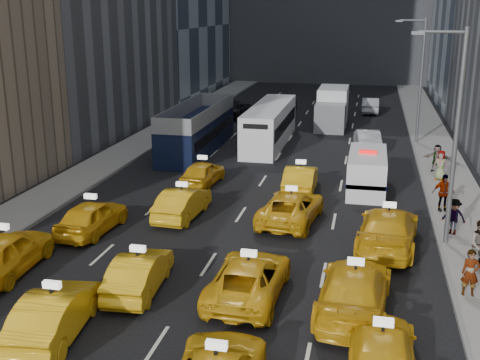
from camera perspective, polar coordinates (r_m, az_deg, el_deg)
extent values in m
cube|color=gray|center=(42.48, -10.70, 2.71)|extent=(3.00, 90.00, 0.15)
cube|color=gray|center=(39.48, 18.67, 1.10)|extent=(3.00, 90.00, 0.15)
cube|color=slate|center=(41.94, -8.87, 2.64)|extent=(0.15, 90.00, 0.18)
cube|color=slate|center=(39.33, 16.58, 1.25)|extent=(0.15, 90.00, 0.18)
cylinder|color=#595B60|center=(25.77, 19.76, 3.44)|extent=(0.20, 0.20, 9.00)
cylinder|color=#595B60|center=(25.14, 18.63, 13.17)|extent=(1.80, 0.12, 0.12)
cube|color=slate|center=(25.07, 16.52, 13.22)|extent=(0.50, 0.22, 0.12)
cylinder|color=#595B60|center=(45.43, 16.78, 8.85)|extent=(0.20, 0.20, 9.00)
cylinder|color=#595B60|center=(45.08, 16.05, 14.35)|extent=(1.80, 0.12, 0.12)
cube|color=slate|center=(45.03, 14.87, 14.37)|extent=(0.50, 0.22, 0.12)
imported|color=gold|center=(19.60, -17.16, -12.00)|extent=(2.08, 4.66, 1.49)
imported|color=gold|center=(17.53, 13.25, -15.52)|extent=(1.91, 4.65, 1.35)
imported|color=gold|center=(24.42, -21.42, -6.45)|extent=(2.20, 4.99, 1.67)
imported|color=gold|center=(21.78, -9.55, -8.66)|extent=(1.79, 4.33, 1.40)
imported|color=gold|center=(21.07, 0.83, -9.27)|extent=(2.49, 5.16, 1.42)
imported|color=gold|center=(20.38, 10.78, -10.22)|extent=(2.59, 5.64, 1.60)
imported|color=gold|center=(27.60, -13.87, -3.40)|extent=(2.03, 4.44, 1.48)
imported|color=gold|center=(28.82, -5.48, -2.18)|extent=(1.77, 4.45, 1.44)
imported|color=gold|center=(28.19, 4.87, -2.60)|extent=(2.93, 5.38, 1.43)
imported|color=gold|center=(25.87, 13.84, -4.51)|extent=(2.85, 5.93, 1.67)
imported|color=gold|center=(34.03, -3.56, 0.68)|extent=(1.93, 4.15, 1.38)
imported|color=gold|center=(32.66, 5.75, 0.08)|extent=(1.69, 4.59, 1.50)
cube|color=white|center=(33.55, 11.94, 0.76)|extent=(2.23, 5.32, 2.09)
cylinder|color=black|center=(32.08, 10.32, -1.03)|extent=(0.28, 0.84, 0.84)
cylinder|color=black|center=(32.08, 13.35, -1.21)|extent=(0.28, 0.84, 0.84)
cylinder|color=black|center=(35.38, 10.55, 0.58)|extent=(0.28, 0.84, 0.84)
cylinder|color=black|center=(35.38, 13.29, 0.42)|extent=(0.28, 0.84, 0.84)
cube|color=navy|center=(33.58, 11.93, 0.52)|extent=(2.27, 5.32, 0.24)
cube|color=red|center=(33.27, 12.05, 2.62)|extent=(0.97, 0.38, 0.15)
cube|color=black|center=(41.85, -4.06, 4.93)|extent=(3.98, 11.42, 3.25)
cylinder|color=black|center=(38.08, -7.62, 2.03)|extent=(0.28, 1.10, 1.10)
cylinder|color=black|center=(37.39, -4.38, 1.86)|extent=(0.28, 1.10, 1.10)
cylinder|color=black|center=(46.79, -3.75, 4.78)|extent=(0.28, 1.10, 1.10)
cylinder|color=black|center=(46.23, -1.07, 4.68)|extent=(0.28, 1.10, 1.10)
cube|color=white|center=(44.00, 2.84, 5.26)|extent=(3.60, 11.37, 2.89)
cylinder|color=black|center=(39.87, 0.26, 2.82)|extent=(0.28, 1.10, 1.10)
cylinder|color=black|center=(39.51, 3.14, 2.67)|extent=(0.28, 1.10, 1.10)
cylinder|color=black|center=(48.88, 2.56, 5.29)|extent=(0.28, 1.10, 1.10)
cylinder|color=black|center=(48.58, 4.93, 5.18)|extent=(0.28, 1.10, 1.10)
cube|color=white|center=(51.13, 8.74, 6.78)|extent=(2.58, 7.00, 3.17)
cylinder|color=black|center=(48.86, 7.26, 5.18)|extent=(0.28, 1.10, 1.10)
cylinder|color=black|center=(48.73, 9.70, 5.05)|extent=(0.28, 1.10, 1.10)
cylinder|color=black|center=(53.90, 7.77, 6.18)|extent=(0.28, 1.10, 1.10)
cylinder|color=black|center=(53.78, 9.99, 6.07)|extent=(0.28, 1.10, 1.10)
imported|color=#ABADB3|center=(43.30, 11.96, 3.79)|extent=(2.05, 4.62, 1.47)
imported|color=black|center=(55.27, -0.64, 6.79)|extent=(2.85, 5.54, 1.50)
imported|color=slate|center=(58.58, 8.77, 7.21)|extent=(2.99, 5.90, 1.64)
imported|color=black|center=(58.73, 4.45, 7.31)|extent=(2.05, 4.56, 1.52)
imported|color=#A0A1A7|center=(58.67, 12.27, 6.95)|extent=(1.54, 4.39, 1.45)
imported|color=gray|center=(22.25, 21.00, -8.22)|extent=(0.61, 0.41, 1.66)
imported|color=gray|center=(27.81, 19.63, -3.28)|extent=(1.11, 0.72, 1.60)
imported|color=gray|center=(30.72, 18.72, -1.14)|extent=(1.16, 0.72, 1.84)
imported|color=gray|center=(36.28, 18.49, 1.35)|extent=(0.95, 0.74, 1.71)
imported|color=gray|center=(37.98, 18.16, 1.99)|extent=(1.60, 0.79, 1.65)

